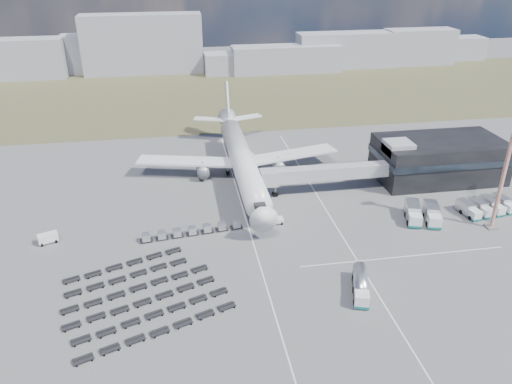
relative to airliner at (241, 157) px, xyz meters
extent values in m
plane|color=#565659|center=(0.00, -32.38, -5.29)|extent=(420.00, 420.00, 0.00)
cube|color=#4C482D|center=(0.00, 77.62, -5.29)|extent=(420.00, 90.00, 0.01)
cube|color=silver|center=(-2.00, -27.38, -5.29)|extent=(0.25, 110.00, 0.01)
cube|color=silver|center=(16.00, -27.38, -5.29)|extent=(0.25, 110.00, 0.01)
cube|color=silver|center=(25.00, -40.38, -5.29)|extent=(40.00, 0.25, 0.01)
cube|color=black|center=(48.00, -8.38, -0.29)|extent=(30.00, 16.00, 10.00)
cube|color=#262D38|center=(48.00, -8.38, 0.91)|extent=(30.40, 16.40, 1.60)
cube|color=#939399|center=(36.00, -10.38, 4.21)|extent=(6.00, 6.00, 3.00)
cube|color=#939399|center=(18.10, -11.88, -0.19)|extent=(29.80, 3.00, 3.00)
cube|color=#939399|center=(4.70, -12.38, -0.19)|extent=(4.00, 3.60, 3.40)
cylinder|color=slate|center=(6.20, -11.88, -2.74)|extent=(0.70, 0.70, 5.10)
cylinder|color=black|center=(6.20, -11.88, -4.84)|extent=(1.40, 0.90, 1.40)
cylinder|color=silver|center=(0.00, -2.38, 0.01)|extent=(5.60, 48.00, 5.60)
cone|color=silver|center=(0.00, -28.88, 0.01)|extent=(5.60, 5.00, 5.60)
cone|color=silver|center=(0.00, 25.62, 0.81)|extent=(5.60, 8.00, 5.60)
cube|color=black|center=(0.00, -26.88, 0.81)|extent=(2.20, 2.00, 0.80)
cube|color=silver|center=(-13.00, 2.62, -1.19)|extent=(25.59, 11.38, 0.50)
cube|color=silver|center=(13.00, 2.62, -1.19)|extent=(25.59, 11.38, 0.50)
cylinder|color=slate|center=(-9.50, 0.62, -2.89)|extent=(3.00, 5.00, 3.00)
cylinder|color=slate|center=(9.50, 0.62, -2.89)|extent=(3.00, 5.00, 3.00)
cube|color=silver|center=(-5.50, 27.62, 1.21)|extent=(9.49, 5.63, 0.35)
cube|color=silver|center=(5.50, 27.62, 1.21)|extent=(9.49, 5.63, 0.35)
cube|color=silver|center=(0.00, 28.62, 6.51)|extent=(0.50, 9.06, 11.45)
cylinder|color=slate|center=(0.00, -23.38, -4.04)|extent=(0.50, 0.50, 2.50)
cylinder|color=slate|center=(-3.20, 1.62, -4.04)|extent=(0.60, 0.60, 2.50)
cylinder|color=slate|center=(3.20, 1.62, -4.04)|extent=(0.60, 0.60, 2.50)
cylinder|color=black|center=(0.00, -23.38, -4.79)|extent=(0.50, 1.20, 1.20)
cube|color=gray|center=(-86.46, 117.46, 3.06)|extent=(51.86, 12.00, 16.71)
cube|color=gray|center=(-43.71, 124.78, 2.93)|extent=(39.34, 12.00, 16.45)
cube|color=gray|center=(-27.18, 119.19, 7.43)|extent=(52.25, 12.00, 25.45)
cube|color=gray|center=(12.62, 111.79, -0.79)|extent=(26.73, 12.00, 9.01)
cube|color=gray|center=(36.19, 110.15, 0.59)|extent=(49.13, 12.00, 11.77)
cube|color=gray|center=(66.08, 115.53, 2.64)|extent=(46.42, 12.00, 15.86)
cube|color=gray|center=(102.92, 116.51, 2.87)|extent=(33.06, 12.00, 16.32)
cube|color=gray|center=(123.13, 124.19, 0.13)|extent=(34.42, 12.00, 10.85)
cube|color=silver|center=(12.11, -52.67, -3.89)|extent=(2.91, 2.91, 2.22)
cube|color=#126660|center=(12.11, -52.67, -4.76)|extent=(3.03, 3.03, 0.48)
cylinder|color=silver|center=(13.54, -48.16, -3.46)|extent=(4.49, 7.64, 2.42)
cube|color=slate|center=(13.54, -48.16, -4.57)|extent=(4.40, 7.61, 0.34)
cylinder|color=black|center=(13.10, -49.54, -4.81)|extent=(2.72, 1.77, 1.06)
cube|color=silver|center=(3.98, -24.38, -4.63)|extent=(2.93, 1.80, 1.32)
cube|color=silver|center=(-41.49, -24.28, -4.28)|extent=(4.06, 2.88, 2.03)
cube|color=silver|center=(2.83, 8.64, -3.70)|extent=(3.69, 6.37, 2.79)
cube|color=#126660|center=(2.83, 8.64, -4.84)|extent=(3.81, 6.49, 0.45)
cube|color=silver|center=(31.90, -30.21, -3.82)|extent=(3.22, 3.14, 2.49)
cube|color=#126660|center=(31.90, -30.21, -4.78)|extent=(3.36, 3.29, 0.51)
cube|color=silver|center=(33.06, -26.42, -3.37)|extent=(4.12, 5.78, 2.95)
cube|color=silver|center=(35.59, -31.33, -3.82)|extent=(3.22, 3.14, 2.49)
cube|color=#126660|center=(35.59, -31.33, -4.78)|extent=(3.36, 3.29, 0.51)
cube|color=silver|center=(36.75, -27.54, -3.37)|extent=(4.12, 5.78, 2.95)
cube|color=silver|center=(45.74, -29.69, -4.12)|extent=(2.34, 2.26, 1.98)
cube|color=#126660|center=(45.74, -29.69, -4.89)|extent=(2.44, 2.36, 0.41)
cube|color=silver|center=(45.28, -26.58, -3.76)|extent=(2.74, 4.41, 2.34)
cube|color=silver|center=(48.77, -29.25, -4.12)|extent=(2.34, 2.26, 1.98)
cube|color=#126660|center=(48.77, -29.25, -4.89)|extent=(2.44, 2.36, 0.41)
cube|color=silver|center=(48.31, -26.13, -3.76)|extent=(2.74, 4.41, 2.34)
cube|color=silver|center=(51.80, -28.81, -4.12)|extent=(2.34, 2.26, 1.98)
cube|color=#126660|center=(51.80, -28.81, -4.89)|extent=(2.44, 2.36, 0.41)
cube|color=silver|center=(51.34, -25.69, -3.76)|extent=(2.74, 4.41, 2.34)
cube|color=silver|center=(54.83, -28.37, -4.12)|extent=(2.34, 2.26, 1.98)
cube|color=#126660|center=(54.83, -28.37, -4.89)|extent=(2.44, 2.36, 0.41)
cube|color=silver|center=(54.37, -25.25, -3.76)|extent=(2.74, 4.41, 2.34)
cube|color=black|center=(-22.63, -27.07, -5.01)|extent=(2.64, 1.81, 0.17)
cube|color=silver|center=(-22.63, -27.07, -4.20)|extent=(1.69, 1.69, 1.42)
cube|color=black|center=(-19.61, -26.70, -5.01)|extent=(2.64, 1.81, 0.17)
cube|color=silver|center=(-19.61, -26.70, -4.20)|extent=(1.69, 1.69, 1.42)
cube|color=black|center=(-16.60, -26.33, -5.01)|extent=(2.64, 1.81, 0.17)
cube|color=silver|center=(-16.60, -26.33, -4.20)|extent=(1.69, 1.69, 1.42)
cube|color=black|center=(-13.58, -25.95, -5.01)|extent=(2.64, 1.81, 0.17)
cube|color=silver|center=(-13.58, -25.95, -4.20)|extent=(1.69, 1.69, 1.42)
cube|color=black|center=(-10.56, -25.58, -5.01)|extent=(2.64, 1.81, 0.17)
cube|color=silver|center=(-10.56, -25.58, -4.20)|extent=(1.69, 1.69, 1.42)
cube|color=black|center=(-7.55, -25.20, -5.01)|extent=(2.64, 1.81, 0.17)
cube|color=silver|center=(-7.55, -25.20, -4.20)|extent=(1.69, 1.69, 1.42)
cube|color=black|center=(-4.53, -24.83, -5.01)|extent=(2.64, 1.81, 0.17)
cube|color=silver|center=(-4.53, -24.83, -4.20)|extent=(1.69, 1.69, 1.42)
cube|color=black|center=(-19.91, -53.44, -4.95)|extent=(25.17, 10.54, 0.68)
cube|color=black|center=(-21.29, -49.74, -4.95)|extent=(25.17, 10.54, 0.68)
cube|color=black|center=(-22.68, -46.04, -4.95)|extent=(25.17, 10.54, 0.68)
cube|color=black|center=(-24.06, -42.34, -4.95)|extent=(25.17, 10.54, 0.68)
cube|color=black|center=(-25.44, -38.64, -4.95)|extent=(21.64, 9.22, 0.68)
cube|color=black|center=(-26.82, -34.94, -4.95)|extent=(21.64, 9.22, 0.68)
cylinder|color=#BA3E1D|center=(47.40, -33.21, 8.73)|extent=(0.79, 0.79, 28.04)
cube|color=#565659|center=(47.40, -33.21, -5.12)|extent=(2.24, 2.24, 0.34)
camera|label=1|loc=(-15.18, -112.79, 47.14)|focal=35.00mm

